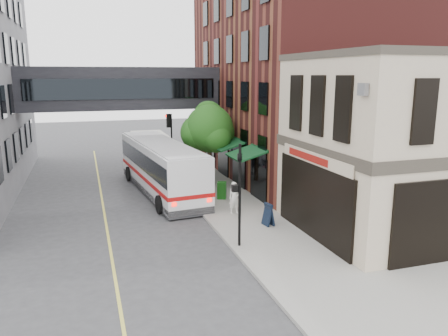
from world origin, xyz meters
TOP-DOWN VIEW (x-y plane):
  - ground at (0.00, 0.00)m, footprint 120.00×120.00m
  - sidewalk_main at (2.00, 14.00)m, footprint 4.00×60.00m
  - corner_building at (8.97, 2.00)m, footprint 10.19×8.12m
  - brick_building at (9.98, 15.00)m, footprint 13.76×18.00m
  - skyway_bridge at (-3.00, 18.00)m, footprint 14.00×3.18m
  - traffic_signal_near at (0.37, 2.00)m, footprint 0.44×0.22m
  - traffic_signal_far at (0.26, 17.00)m, footprint 0.53×0.28m
  - street_sign_pole at (0.39, 7.00)m, footprint 0.08×0.75m
  - street_tree at (2.19, 13.22)m, footprint 3.80×3.20m
  - lane_marking at (-5.00, 10.00)m, footprint 0.12×40.00m
  - bus at (-1.22, 12.42)m, footprint 3.85×12.09m
  - pedestrian_a at (1.69, 6.36)m, footprint 0.64×0.42m
  - pedestrian_b at (1.52, 12.27)m, footprint 1.16×1.06m
  - pedestrian_c at (1.70, 14.75)m, footprint 1.16×0.69m
  - newspaper_box at (1.88, 9.27)m, footprint 0.66×0.63m
  - sandwich_board at (2.65, 4.03)m, footprint 0.49×0.68m

SIDE VIEW (x-z plane):
  - ground at x=0.00m, z-range 0.00..0.00m
  - lane_marking at x=-5.00m, z-range 0.00..0.01m
  - sidewalk_main at x=2.00m, z-range 0.00..0.15m
  - newspaper_box at x=1.88m, z-range 0.15..1.18m
  - sandwich_board at x=2.65m, z-range 0.15..1.27m
  - pedestrian_a at x=1.69m, z-range 0.15..1.88m
  - pedestrian_c at x=1.70m, z-range 0.15..1.91m
  - pedestrian_b at x=1.52m, z-range 0.15..2.09m
  - bus at x=-1.22m, z-range 0.19..3.39m
  - street_sign_pole at x=0.39m, z-range 0.43..3.43m
  - traffic_signal_near at x=0.37m, z-range 0.68..5.28m
  - traffic_signal_far at x=0.26m, z-range 1.09..5.59m
  - street_tree at x=2.19m, z-range 1.11..6.71m
  - corner_building at x=8.97m, z-range -0.01..8.44m
  - skyway_bridge at x=-3.00m, z-range 5.00..8.00m
  - brick_building at x=9.98m, z-range -0.01..13.99m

